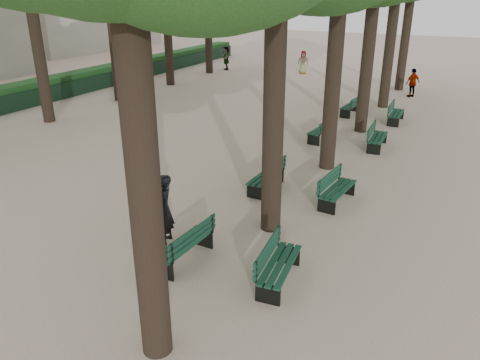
% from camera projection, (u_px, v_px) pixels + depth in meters
% --- Properties ---
extents(ground, '(120.00, 120.00, 0.00)m').
position_uv_depth(ground, '(156.00, 270.00, 10.50)').
color(ground, '#C3AA94').
rests_on(ground, ground).
extents(bench_left_0, '(0.66, 1.83, 0.92)m').
position_uv_depth(bench_left_0, '(184.00, 251.00, 10.75)').
color(bench_left_0, black).
rests_on(bench_left_0, ground).
extents(bench_left_1, '(0.61, 1.81, 0.92)m').
position_uv_depth(bench_left_1, '(266.00, 181.00, 14.59)').
color(bench_left_1, black).
rests_on(bench_left_1, ground).
extents(bench_left_2, '(0.79, 1.86, 0.92)m').
position_uv_depth(bench_left_2, '(322.00, 134.00, 19.29)').
color(bench_left_2, black).
rests_on(bench_left_2, ground).
extents(bench_left_3, '(0.71, 1.84, 0.92)m').
position_uv_depth(bench_left_3, '(350.00, 109.00, 23.13)').
color(bench_left_3, black).
rests_on(bench_left_3, ground).
extents(bench_right_0, '(0.75, 1.85, 0.92)m').
position_uv_depth(bench_right_0, '(279.00, 271.00, 9.98)').
color(bench_right_0, black).
rests_on(bench_right_0, ground).
extents(bench_right_1, '(0.74, 1.85, 0.92)m').
position_uv_depth(bench_right_1, '(337.00, 195.00, 13.66)').
color(bench_right_1, black).
rests_on(bench_right_1, ground).
extents(bench_right_2, '(0.65, 1.82, 0.92)m').
position_uv_depth(bench_right_2, '(377.00, 142.00, 18.31)').
color(bench_right_2, black).
rests_on(bench_right_2, ground).
extents(bench_right_3, '(0.61, 1.81, 0.92)m').
position_uv_depth(bench_right_3, '(396.00, 117.00, 21.77)').
color(bench_right_3, black).
rests_on(bench_right_3, ground).
extents(man_with_map, '(0.70, 0.79, 1.80)m').
position_uv_depth(man_with_map, '(164.00, 209.00, 11.32)').
color(man_with_map, black).
rests_on(man_with_map, ground).
extents(pedestrian_a, '(0.97, 0.74, 1.85)m').
position_uv_depth(pedestrian_a, '(278.00, 58.00, 35.25)').
color(pedestrian_a, '#262628').
rests_on(pedestrian_a, ground).
extents(pedestrian_e, '(1.15, 1.52, 1.71)m').
position_uv_depth(pedestrian_e, '(226.00, 58.00, 35.48)').
color(pedestrian_e, '#262628').
rests_on(pedestrian_e, ground).
extents(pedestrian_c, '(0.86, 0.93, 1.62)m').
position_uv_depth(pedestrian_c, '(413.00, 83.00, 26.67)').
color(pedestrian_c, '#262628').
rests_on(pedestrian_c, ground).
extents(pedestrian_d, '(0.86, 0.63, 1.62)m').
position_uv_depth(pedestrian_d, '(303.00, 62.00, 33.86)').
color(pedestrian_d, '#262628').
rests_on(pedestrian_d, ground).
extents(fence, '(0.08, 42.00, 0.90)m').
position_uv_depth(fence, '(52.00, 94.00, 25.63)').
color(fence, black).
rests_on(fence, ground).
extents(hedge, '(1.20, 42.00, 1.20)m').
position_uv_depth(hedge, '(42.00, 90.00, 25.87)').
color(hedge, '#163F19').
rests_on(hedge, ground).
extents(building_far, '(12.00, 16.00, 7.00)m').
position_uv_depth(building_far, '(65.00, 12.00, 47.62)').
color(building_far, '#B7B2A3').
rests_on(building_far, ground).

